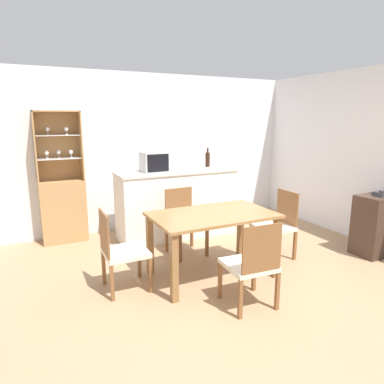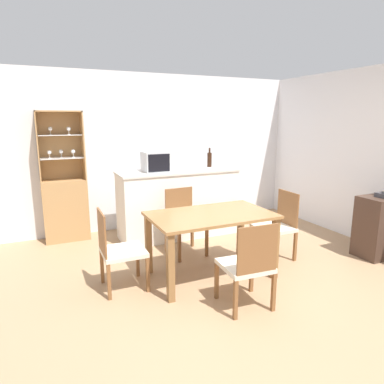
% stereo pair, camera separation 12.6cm
% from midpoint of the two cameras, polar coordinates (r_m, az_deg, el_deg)
% --- Properties ---
extents(ground_plane, '(18.00, 18.00, 0.00)m').
position_cam_midpoint_polar(ground_plane, '(3.91, 7.66, -15.72)').
color(ground_plane, '#A37F5B').
extents(wall_back, '(6.80, 0.06, 2.55)m').
position_cam_midpoint_polar(wall_back, '(5.88, -5.78, 6.72)').
color(wall_back, silver).
rests_on(wall_back, ground_plane).
extents(wall_right, '(0.06, 4.60, 2.55)m').
position_cam_midpoint_polar(wall_right, '(5.52, 29.70, 4.85)').
color(wall_right, silver).
rests_on(wall_right, ground_plane).
extents(kitchen_counter, '(1.86, 0.64, 1.05)m').
position_cam_midpoint_polar(kitchen_counter, '(5.37, -1.66, -1.87)').
color(kitchen_counter, white).
rests_on(kitchen_counter, ground_plane).
extents(display_cabinet, '(0.64, 0.35, 1.93)m').
position_cam_midpoint_polar(display_cabinet, '(5.50, -19.78, -1.41)').
color(display_cabinet, tan).
rests_on(display_cabinet, ground_plane).
extents(dining_table, '(1.40, 0.85, 0.76)m').
position_cam_midpoint_polar(dining_table, '(3.96, 4.09, -5.24)').
color(dining_table, olive).
rests_on(dining_table, ground_plane).
extents(dining_chair_side_right_far, '(0.46, 0.46, 0.89)m').
position_cam_midpoint_polar(dining_chair_side_right_far, '(4.69, 14.67, -5.41)').
color(dining_chair_side_right_far, beige).
rests_on(dining_chair_side_right_far, ground_plane).
extents(dining_chair_head_far, '(0.48, 0.48, 0.89)m').
position_cam_midpoint_polar(dining_chair_head_far, '(4.68, -0.51, -5.03)').
color(dining_chair_head_far, beige).
rests_on(dining_chair_head_far, ground_plane).
extents(dining_chair_head_near, '(0.48, 0.48, 0.89)m').
position_cam_midpoint_polar(dining_chair_head_near, '(3.42, 10.30, -11.89)').
color(dining_chair_head_near, beige).
rests_on(dining_chair_head_near, ground_plane).
extents(dining_chair_side_left_far, '(0.45, 0.45, 0.89)m').
position_cam_midpoint_polar(dining_chair_side_left_far, '(3.79, -11.17, -9.47)').
color(dining_chair_side_left_far, beige).
rests_on(dining_chair_side_left_far, ground_plane).
extents(microwave, '(0.51, 0.34, 0.30)m').
position_cam_midpoint_polar(microwave, '(5.18, -4.67, 5.11)').
color(microwave, '#B7BABF').
rests_on(microwave, kitchen_counter).
extents(wine_bottle, '(0.07, 0.07, 0.31)m').
position_cam_midpoint_polar(wine_bottle, '(5.64, 3.57, 5.47)').
color(wine_bottle, black).
rests_on(wine_bottle, kitchen_counter).
extents(side_cabinet, '(0.56, 0.39, 0.82)m').
position_cam_midpoint_polar(side_cabinet, '(5.26, 29.33, -5.04)').
color(side_cabinet, '#422D23').
rests_on(side_cabinet, ground_plane).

